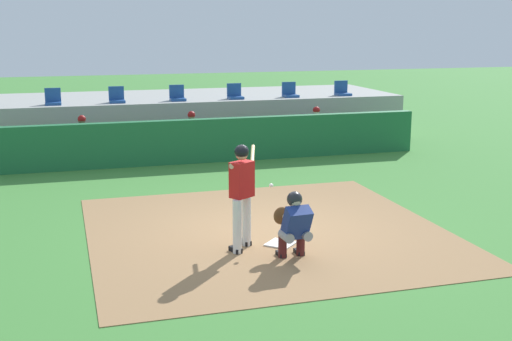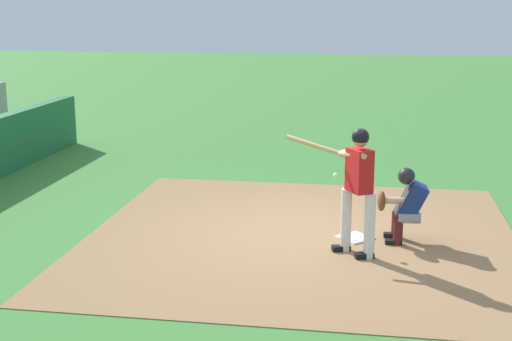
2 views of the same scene
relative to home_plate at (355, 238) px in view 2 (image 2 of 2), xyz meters
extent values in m
plane|color=#428438|center=(0.00, 0.80, -0.02)|extent=(80.00, 80.00, 0.00)
cube|color=#9E754C|center=(0.00, 0.80, -0.02)|extent=(6.40, 6.40, 0.01)
cube|color=white|center=(0.00, 0.00, 0.00)|extent=(0.62, 0.62, 0.02)
cylinder|color=silver|center=(-0.83, -0.21, 0.44)|extent=(0.15, 0.15, 0.92)
cylinder|color=silver|center=(-0.57, 0.12, 0.44)|extent=(0.15, 0.15, 0.92)
cube|color=red|center=(-0.70, -0.05, 1.20)|extent=(0.45, 0.40, 0.60)
sphere|color=tan|center=(-0.70, -0.05, 1.63)|extent=(0.21, 0.21, 0.21)
sphere|color=black|center=(-0.70, -0.05, 1.66)|extent=(0.24, 0.24, 0.24)
cylinder|color=tan|center=(-0.67, 0.06, 1.41)|extent=(0.51, 0.42, 0.18)
cylinder|color=tan|center=(-0.48, 0.12, 1.41)|extent=(0.17, 0.27, 0.17)
cylinder|color=tan|center=(-0.32, 0.62, 1.45)|extent=(0.32, 0.83, 0.24)
cube|color=black|center=(-0.84, -0.15, 0.02)|extent=(0.19, 0.28, 0.09)
cube|color=black|center=(-0.59, 0.18, 0.02)|extent=(0.19, 0.28, 0.09)
cylinder|color=gray|center=(-0.17, -0.77, 0.40)|extent=(0.18, 0.33, 0.16)
cylinder|color=#4C1919|center=(-0.18, -0.62, 0.19)|extent=(0.14, 0.14, 0.42)
cube|color=black|center=(-0.18, -0.56, 0.02)|extent=(0.12, 0.25, 0.08)
cylinder|color=gray|center=(0.15, -0.76, 0.40)|extent=(0.18, 0.33, 0.16)
cylinder|color=#4C1919|center=(0.14, -0.61, 0.19)|extent=(0.14, 0.14, 0.42)
cube|color=black|center=(0.14, -0.55, 0.02)|extent=(0.12, 0.25, 0.08)
cube|color=navy|center=(-0.01, -0.81, 0.62)|extent=(0.42, 0.46, 0.57)
cube|color=#2D2D33|center=(-0.01, -0.69, 0.62)|extent=(0.39, 0.27, 0.45)
sphere|color=beige|center=(-0.01, -0.73, 0.96)|extent=(0.21, 0.21, 0.21)
sphere|color=#232328|center=(-0.01, -0.71, 0.98)|extent=(0.25, 0.25, 0.25)
cylinder|color=beige|center=(-0.06, -0.59, 0.62)|extent=(0.13, 0.45, 0.10)
ellipsoid|color=brown|center=(-0.11, -0.37, 0.62)|extent=(0.29, 0.14, 0.30)
sphere|color=white|center=(-0.08, 0.30, 0.97)|extent=(0.07, 0.07, 0.07)
cylinder|color=#939399|center=(4.03, 7.85, 0.20)|extent=(0.13, 0.13, 0.45)
cube|color=maroon|center=(4.03, 7.80, 0.02)|extent=(0.11, 0.24, 0.08)
camera|label=1|loc=(-3.48, -10.32, 3.70)|focal=46.50mm
camera|label=2|loc=(-10.34, -0.19, 3.42)|focal=50.38mm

